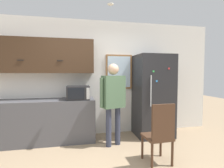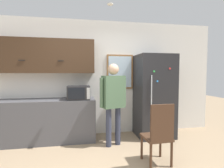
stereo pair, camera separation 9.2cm
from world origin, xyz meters
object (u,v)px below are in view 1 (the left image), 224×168
Objects in this scene: microwave at (78,93)px; person at (113,96)px; refrigerator at (153,95)px; chair at (160,132)px.

person is (0.68, -0.36, -0.04)m from microwave.
person is 1.11m from refrigerator.
microwave is 0.29× the size of person.
refrigerator is 1.90× the size of chair.
microwave is at bearing -48.14° from chair.
microwave is 1.84m from chair.
refrigerator is (1.72, 0.03, -0.11)m from microwave.
person is 1.66× the size of chair.
person is at bearing -60.86° from chair.
chair is at bearing -76.94° from person.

